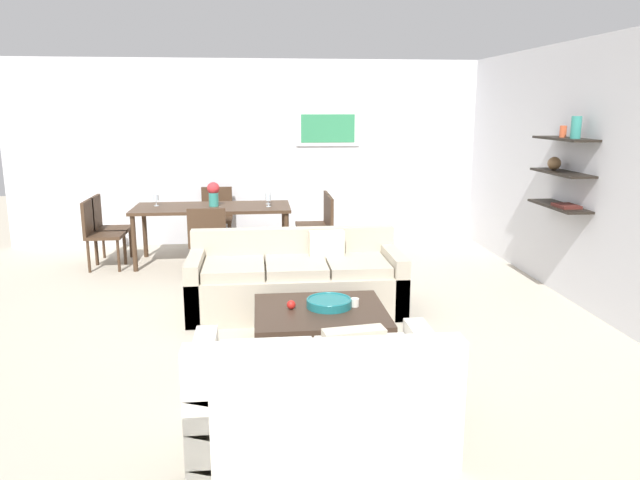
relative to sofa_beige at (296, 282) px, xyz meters
name	(u,v)px	position (x,y,z in m)	size (l,w,h in m)	color
ground_plane	(291,321)	(-0.07, -0.34, -0.29)	(18.00, 18.00, 0.00)	#BCB29E
back_wall_unit	(297,153)	(0.23, 3.19, 1.06)	(8.40, 0.09, 2.70)	silver
right_wall_shelf_unit	(570,171)	(2.95, 0.26, 1.06)	(0.34, 8.20, 2.70)	silver
sofa_beige	(296,282)	(0.00, 0.00, 0.00)	(2.12, 0.90, 0.78)	#B2A893
loveseat_white	(320,396)	(-0.02, -2.48, 0.00)	(1.54, 0.90, 0.78)	silver
coffee_table	(320,331)	(0.13, -1.12, -0.10)	(1.09, 0.96, 0.38)	#38281E
decorative_bowl	(329,302)	(0.21, -1.06, 0.13)	(0.38, 0.38, 0.07)	#19666B
candle_jar	(355,302)	(0.42, -1.07, 0.12)	(0.07, 0.07, 0.07)	silver
apple_on_coffee_table	(291,305)	(-0.11, -1.08, 0.13)	(0.07, 0.07, 0.07)	red
dining_table	(212,211)	(-0.96, 2.04, 0.39)	(2.02, 0.87, 0.75)	#422D1E
dining_chair_foot	(208,238)	(-0.96, 1.20, 0.21)	(0.44, 0.44, 0.88)	#422D1E
dining_chair_left_far	(106,224)	(-2.38, 2.23, 0.21)	(0.44, 0.44, 0.88)	#422D1E
dining_chair_right_far	(318,220)	(0.45, 2.23, 0.21)	(0.44, 0.44, 0.88)	#422D1E
dining_chair_left_near	(98,230)	(-2.38, 1.84, 0.21)	(0.44, 0.44, 0.88)	#422D1E
dining_chair_right_near	(322,225)	(0.45, 1.84, 0.21)	(0.44, 0.44, 0.88)	#422D1E
dining_chair_head	(217,214)	(-0.96, 2.88, 0.21)	(0.44, 0.44, 0.88)	#422D1E
wine_glass_right_near	(268,198)	(-0.23, 1.93, 0.58)	(0.07, 0.07, 0.17)	silver
wine_glass_right_far	(268,196)	(-0.23, 2.15, 0.57)	(0.07, 0.07, 0.16)	silver
wine_glass_left_far	(156,198)	(-1.70, 2.15, 0.56)	(0.07, 0.07, 0.15)	silver
centerpiece_vase	(213,193)	(-0.94, 2.04, 0.64)	(0.16, 0.16, 0.32)	teal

